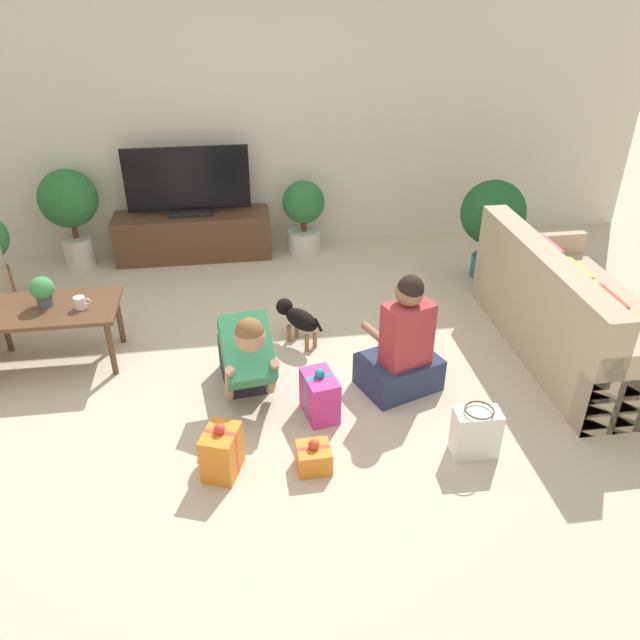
% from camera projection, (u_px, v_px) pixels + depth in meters
% --- Properties ---
extents(ground_plane, '(16.00, 16.00, 0.00)m').
position_uv_depth(ground_plane, '(260.00, 389.00, 4.43)').
color(ground_plane, beige).
extents(wall_back, '(8.40, 0.06, 2.60)m').
position_uv_depth(wall_back, '(237.00, 119.00, 6.02)').
color(wall_back, beige).
rests_on(wall_back, ground_plane).
extents(sofa_right, '(0.91, 1.97, 0.85)m').
position_uv_depth(sofa_right, '(572.00, 317.00, 4.72)').
color(sofa_right, tan).
rests_on(sofa_right, ground_plane).
extents(coffee_table, '(0.97, 0.56, 0.47)m').
position_uv_depth(coffee_table, '(51.00, 314.00, 4.52)').
color(coffee_table, brown).
rests_on(coffee_table, ground_plane).
extents(tv_console, '(1.53, 0.41, 0.46)m').
position_uv_depth(tv_console, '(193.00, 236.00, 6.26)').
color(tv_console, brown).
rests_on(tv_console, ground_plane).
extents(tv, '(1.19, 0.20, 0.67)m').
position_uv_depth(tv, '(188.00, 185.00, 6.00)').
color(tv, black).
rests_on(tv, tv_console).
extents(potted_plant_corner_right, '(0.59, 0.59, 0.94)m').
position_uv_depth(potted_plant_corner_right, '(493.00, 217.00, 5.69)').
color(potted_plant_corner_right, '#336B84').
rests_on(potted_plant_corner_right, ground_plane).
extents(potted_plant_back_right, '(0.42, 0.42, 0.75)m').
position_uv_depth(potted_plant_back_right, '(304.00, 212.00, 6.25)').
color(potted_plant_back_right, beige).
rests_on(potted_plant_back_right, ground_plane).
extents(potted_plant_back_left, '(0.55, 0.55, 0.97)m').
position_uv_depth(potted_plant_back_left, '(70.00, 206.00, 5.89)').
color(potted_plant_back_left, beige).
rests_on(potted_plant_back_left, ground_plane).
extents(person_kneeling, '(0.41, 0.79, 0.76)m').
position_uv_depth(person_kneeling, '(246.00, 355.00, 4.21)').
color(person_kneeling, '#23232D').
rests_on(person_kneeling, ground_plane).
extents(person_sitting, '(0.63, 0.59, 0.90)m').
position_uv_depth(person_sitting, '(402.00, 349.00, 4.29)').
color(person_sitting, '#283351').
rests_on(person_sitting, ground_plane).
extents(dog, '(0.34, 0.42, 0.33)m').
position_uv_depth(dog, '(297.00, 318.00, 4.87)').
color(dog, black).
rests_on(dog, ground_plane).
extents(gift_box_a, '(0.27, 0.30, 0.36)m').
position_uv_depth(gift_box_a, '(222.00, 452.00, 3.65)').
color(gift_box_a, orange).
rests_on(gift_box_a, ground_plane).
extents(gift_box_b, '(0.20, 0.20, 0.21)m').
position_uv_depth(gift_box_b, '(314.00, 457.00, 3.72)').
color(gift_box_b, orange).
rests_on(gift_box_b, ground_plane).
extents(gift_box_c, '(0.25, 0.33, 0.37)m').
position_uv_depth(gift_box_c, '(320.00, 395.00, 4.11)').
color(gift_box_c, '#CC3389').
rests_on(gift_box_c, ground_plane).
extents(gift_bag_a, '(0.28, 0.18, 0.34)m').
position_uv_depth(gift_bag_a, '(476.00, 433.00, 3.78)').
color(gift_bag_a, white).
rests_on(gift_bag_a, ground_plane).
extents(mug, '(0.12, 0.08, 0.09)m').
position_uv_depth(mug, '(80.00, 303.00, 4.46)').
color(mug, silver).
rests_on(mug, coffee_table).
extents(tabletop_plant, '(0.17, 0.17, 0.22)m').
position_uv_depth(tabletop_plant, '(42.00, 290.00, 4.46)').
color(tabletop_plant, '#4C4C51').
rests_on(tabletop_plant, coffee_table).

